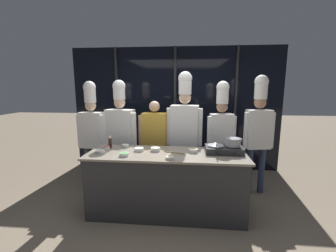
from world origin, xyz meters
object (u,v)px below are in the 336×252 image
at_px(prep_bowl_onion, 100,151).
at_px(prep_bowl_bean_sprouts, 125,145).
at_px(chef_head, 92,128).
at_px(chef_sous, 120,129).
at_px(prep_bowl_scallions, 124,154).
at_px(squeeze_bottle_soy, 110,142).
at_px(frying_pan, 216,144).
at_px(prep_bowl_noodles, 155,149).
at_px(prep_bowl_bell_pepper, 106,147).
at_px(serving_spoon_slotted, 179,153).
at_px(prep_bowl_rice, 139,149).
at_px(chef_apprentice, 259,126).
at_px(prep_bowl_mushrooms, 193,150).
at_px(person_guest, 155,137).
at_px(stock_pot, 233,142).
at_px(portable_stove, 224,149).
at_px(chef_line, 185,125).
at_px(chef_pastry, 221,129).
at_px(prep_bowl_ginger, 170,158).

bearing_deg(prep_bowl_onion, prep_bowl_bean_sprouts, 53.41).
distance_m(chef_head, chef_sous, 0.51).
distance_m(prep_bowl_scallions, prep_bowl_onion, 0.41).
xyz_separation_m(squeeze_bottle_soy, prep_bowl_scallions, (0.34, -0.42, -0.06)).
distance_m(frying_pan, prep_bowl_noodles, 0.88).
height_order(frying_pan, prep_bowl_bean_sprouts, frying_pan).
height_order(squeeze_bottle_soy, prep_bowl_bell_pepper, squeeze_bottle_soy).
distance_m(prep_bowl_bell_pepper, serving_spoon_slotted, 1.12).
bearing_deg(prep_bowl_rice, chef_apprentice, 20.38).
xyz_separation_m(prep_bowl_mushrooms, person_guest, (-0.68, 0.70, 0.02)).
bearing_deg(prep_bowl_rice, prep_bowl_scallions, -119.48).
xyz_separation_m(stock_pot, prep_bowl_noodles, (-1.12, -0.01, -0.13)).
height_order(prep_bowl_mushrooms, chef_head, chef_head).
relative_size(prep_bowl_bean_sprouts, chef_head, 0.06).
distance_m(portable_stove, prep_bowl_mushrooms, 0.44).
distance_m(serving_spoon_slotted, chef_line, 0.78).
relative_size(portable_stove, prep_bowl_noodles, 3.68).
bearing_deg(squeeze_bottle_soy, chef_sous, 88.08).
bearing_deg(frying_pan, prep_bowl_noodles, -179.87).
distance_m(chef_head, chef_pastry, 2.26).
xyz_separation_m(prep_bowl_ginger, chef_sous, (-0.96, 0.98, 0.18)).
bearing_deg(portable_stove, prep_bowl_noodles, -179.64).
distance_m(stock_pot, prep_bowl_ginger, 0.95).
relative_size(chef_head, chef_line, 0.93).
relative_size(prep_bowl_rice, serving_spoon_slotted, 0.51).
distance_m(prep_bowl_noodles, prep_bowl_ginger, 0.43).
bearing_deg(serving_spoon_slotted, chef_pastry, 45.91).
bearing_deg(chef_line, prep_bowl_rice, 51.45).
bearing_deg(portable_stove, chef_apprentice, 45.52).
distance_m(squeeze_bottle_soy, chef_pastry, 1.84).
distance_m(prep_bowl_scallions, chef_sous, 0.99).
bearing_deg(prep_bowl_scallions, person_guest, 74.44).
bearing_deg(prep_bowl_onion, prep_bowl_noodles, 11.76).
xyz_separation_m(squeeze_bottle_soy, prep_bowl_noodles, (0.73, -0.13, -0.06)).
bearing_deg(chef_line, squeeze_bottle_soy, 30.01).
xyz_separation_m(prep_bowl_rice, chef_sous, (-0.48, 0.65, 0.18)).
distance_m(portable_stove, frying_pan, 0.14).
xyz_separation_m(prep_bowl_onion, chef_pastry, (1.81, 0.78, 0.22)).
height_order(serving_spoon_slotted, chef_pastry, chef_pastry).
height_order(squeeze_bottle_soy, prep_bowl_noodles, squeeze_bottle_soy).
height_order(prep_bowl_mushrooms, serving_spoon_slotted, prep_bowl_mushrooms).
bearing_deg(chef_sous, prep_bowl_rice, 135.41).
bearing_deg(prep_bowl_mushrooms, prep_bowl_bell_pepper, 177.85).
distance_m(squeeze_bottle_soy, serving_spoon_slotted, 1.11).
height_order(prep_bowl_noodles, serving_spoon_slotted, prep_bowl_noodles).
xyz_separation_m(stock_pot, prep_bowl_rice, (-1.36, -0.03, -0.14)).
distance_m(squeeze_bottle_soy, prep_bowl_mushrooms, 1.30).
relative_size(portable_stove, chef_sous, 0.27).
height_order(prep_bowl_rice, prep_bowl_mushrooms, prep_bowl_mushrooms).
xyz_separation_m(chef_head, chef_sous, (0.51, 0.04, -0.01)).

